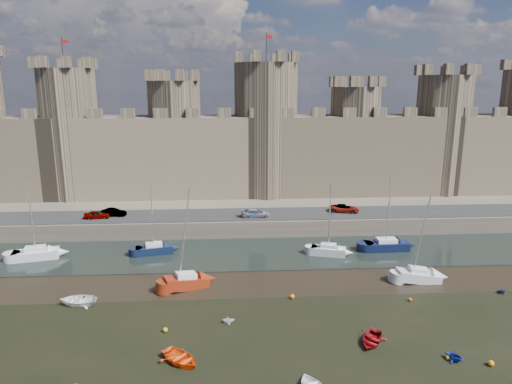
% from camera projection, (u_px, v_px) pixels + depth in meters
% --- Properties ---
extents(ground, '(160.00, 160.00, 0.00)m').
position_uv_depth(ground, '(289.00, 359.00, 37.30)').
color(ground, black).
rests_on(ground, ground).
extents(water_channel, '(160.00, 12.00, 0.08)m').
position_uv_depth(water_channel, '(265.00, 253.00, 60.60)').
color(water_channel, black).
rests_on(water_channel, ground).
extents(quay, '(160.00, 60.00, 2.50)m').
position_uv_depth(quay, '(251.00, 186.00, 95.30)').
color(quay, '#4C443A').
rests_on(quay, ground).
extents(road, '(160.00, 7.00, 0.10)m').
position_uv_depth(road, '(260.00, 214.00, 69.74)').
color(road, black).
rests_on(road, quay).
extents(castle, '(108.50, 11.00, 29.00)m').
position_uv_depth(castle, '(251.00, 143.00, 81.22)').
color(castle, '#42382B').
rests_on(castle, quay).
extents(car_0, '(3.73, 1.75, 1.23)m').
position_uv_depth(car_0, '(97.00, 215.00, 67.35)').
color(car_0, gray).
rests_on(car_0, quay).
extents(car_1, '(3.91, 1.66, 1.25)m').
position_uv_depth(car_1, '(113.00, 213.00, 68.52)').
color(car_1, gray).
rests_on(car_1, quay).
extents(car_2, '(4.35, 1.84, 1.25)m').
position_uv_depth(car_2, '(256.00, 213.00, 68.06)').
color(car_2, gray).
rests_on(car_2, quay).
extents(car_3, '(4.92, 3.10, 1.27)m').
position_uv_depth(car_3, '(344.00, 208.00, 70.73)').
color(car_3, gray).
rests_on(car_3, quay).
extents(sailboat_0, '(5.87, 3.36, 10.34)m').
position_uv_depth(sailboat_0, '(36.00, 253.00, 58.34)').
color(sailboat_0, silver).
rests_on(sailboat_0, ground).
extents(sailboat_1, '(5.04, 2.83, 9.52)m').
position_uv_depth(sailboat_1, '(154.00, 249.00, 60.11)').
color(sailboat_1, black).
rests_on(sailboat_1, ground).
extents(sailboat_2, '(4.76, 2.93, 9.61)m').
position_uv_depth(sailboat_2, '(328.00, 250.00, 59.66)').
color(sailboat_2, silver).
rests_on(sailboat_2, ground).
extents(sailboat_3, '(5.90, 2.42, 10.24)m').
position_uv_depth(sailboat_3, '(386.00, 245.00, 61.51)').
color(sailboat_3, black).
rests_on(sailboat_3, ground).
extents(sailboat_4, '(5.24, 3.64, 11.41)m').
position_uv_depth(sailboat_4, '(186.00, 281.00, 50.06)').
color(sailboat_4, maroon).
rests_on(sailboat_4, ground).
extents(sailboat_5, '(4.88, 1.98, 10.46)m').
position_uv_depth(sailboat_5, '(418.00, 275.00, 51.76)').
color(sailboat_5, silver).
rests_on(sailboat_5, ground).
extents(dinghy_0, '(4.41, 4.37, 0.75)m').
position_uv_depth(dinghy_0, '(181.00, 358.00, 36.66)').
color(dinghy_0, '#EC490D').
rests_on(dinghy_0, ground).
extents(dinghy_3, '(1.26, 1.10, 0.65)m').
position_uv_depth(dinghy_3, '(228.00, 320.00, 42.79)').
color(dinghy_3, white).
rests_on(dinghy_3, ground).
extents(dinghy_4, '(3.69, 4.00, 0.68)m').
position_uv_depth(dinghy_4, '(372.00, 340.00, 39.34)').
color(dinghy_4, maroon).
rests_on(dinghy_4, ground).
extents(dinghy_5, '(2.08, 2.14, 0.86)m').
position_uv_depth(dinghy_5, '(454.00, 356.00, 36.89)').
color(dinghy_5, navy).
rests_on(dinghy_5, ground).
extents(dinghy_6, '(3.67, 2.66, 0.75)m').
position_uv_depth(dinghy_6, '(78.00, 301.00, 46.40)').
color(dinghy_6, silver).
rests_on(dinghy_6, ground).
extents(dinghy_7, '(1.10, 0.96, 0.57)m').
position_uv_depth(dinghy_7, '(501.00, 291.00, 48.85)').
color(dinghy_7, black).
rests_on(dinghy_7, ground).
extents(buoy_0, '(0.46, 0.46, 0.46)m').
position_uv_depth(buoy_0, '(165.00, 330.00, 41.23)').
color(buoy_0, orange).
rests_on(buoy_0, ground).
extents(buoy_1, '(0.50, 0.50, 0.50)m').
position_uv_depth(buoy_1, '(292.00, 297.00, 47.65)').
color(buoy_1, orange).
rests_on(buoy_1, ground).
extents(buoy_2, '(0.49, 0.49, 0.49)m').
position_uv_depth(buoy_2, '(491.00, 363.00, 36.25)').
color(buoy_2, orange).
rests_on(buoy_2, ground).
extents(buoy_3, '(0.38, 0.38, 0.38)m').
position_uv_depth(buoy_3, '(410.00, 300.00, 47.10)').
color(buoy_3, '#ED4C0A').
rests_on(buoy_3, ground).
extents(buoy_5, '(0.38, 0.38, 0.38)m').
position_uv_depth(buoy_5, '(448.00, 358.00, 37.10)').
color(buoy_5, orange).
rests_on(buoy_5, ground).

